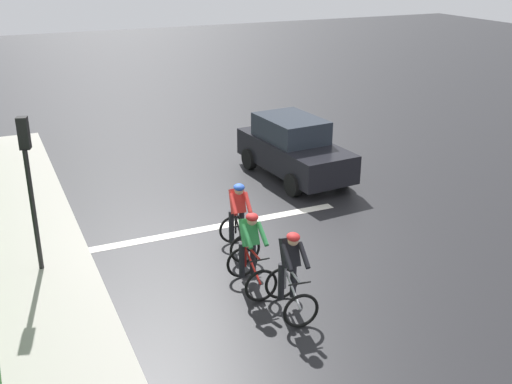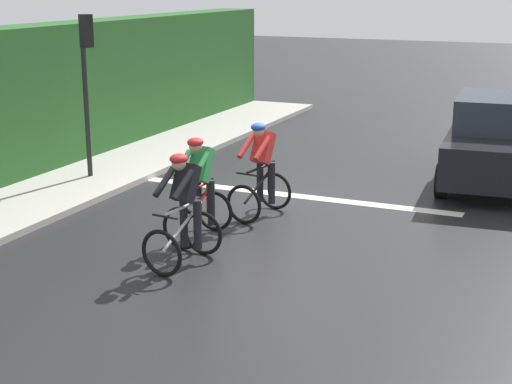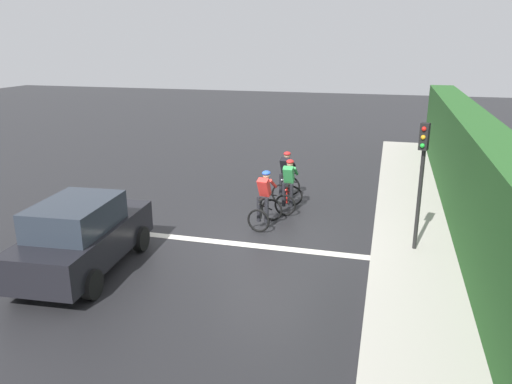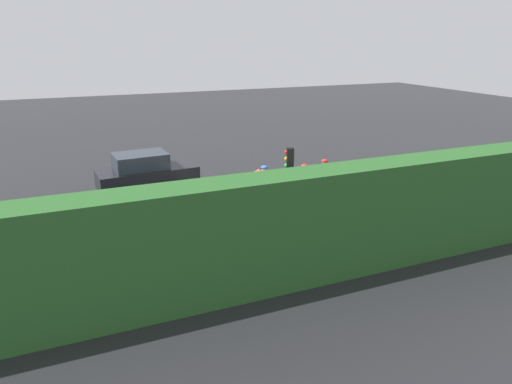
% 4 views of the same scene
% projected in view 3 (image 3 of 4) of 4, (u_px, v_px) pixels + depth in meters
% --- Properties ---
extents(ground_plane, '(80.00, 80.00, 0.00)m').
position_uv_depth(ground_plane, '(265.00, 240.00, 13.47)').
color(ground_plane, black).
extents(sidewalk_kerb, '(2.80, 24.87, 0.12)m').
position_uv_depth(sidewalk_kerb, '(424.00, 227.00, 14.25)').
color(sidewalk_kerb, '#ADA89E').
rests_on(sidewalk_kerb, ground).
extents(stone_wall_low, '(0.44, 24.87, 0.42)m').
position_uv_depth(stone_wall_low, '(458.00, 225.00, 13.98)').
color(stone_wall_low, tan).
rests_on(stone_wall_low, ground).
extents(hedge_wall, '(1.10, 24.87, 3.08)m').
position_uv_depth(hedge_wall, '(476.00, 180.00, 13.51)').
color(hedge_wall, '#265623').
rests_on(hedge_wall, ground).
extents(road_marking_stop_line, '(7.00, 0.30, 0.01)m').
position_uv_depth(road_marking_stop_line, '(261.00, 246.00, 13.05)').
color(road_marking_stop_line, silver).
rests_on(road_marking_stop_line, ground).
extents(cyclist_lead, '(0.80, 1.15, 1.66)m').
position_uv_depth(cyclist_lead, '(286.00, 177.00, 16.63)').
color(cyclist_lead, black).
rests_on(cyclist_lead, ground).
extents(cyclist_second, '(0.72, 1.10, 1.66)m').
position_uv_depth(cyclist_second, '(289.00, 187.00, 15.54)').
color(cyclist_second, black).
rests_on(cyclist_second, ground).
extents(cyclist_mid, '(0.83, 1.17, 1.66)m').
position_uv_depth(cyclist_mid, '(265.00, 200.00, 14.21)').
color(cyclist_mid, black).
rests_on(cyclist_mid, ground).
extents(car_black, '(2.12, 4.22, 1.76)m').
position_uv_depth(car_black, '(82.00, 236.00, 11.45)').
color(car_black, black).
rests_on(car_black, ground).
extents(traffic_light_near_crossing, '(0.25, 0.31, 3.34)m').
position_uv_depth(traffic_light_near_crossing, '(422.00, 169.00, 11.98)').
color(traffic_light_near_crossing, black).
rests_on(traffic_light_near_crossing, ground).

